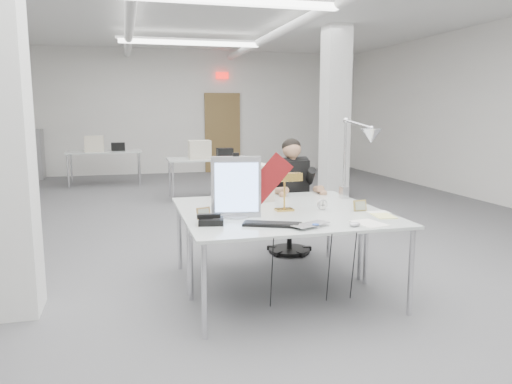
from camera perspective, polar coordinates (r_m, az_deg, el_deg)
room_shell at (r=6.59m, az=-2.60°, el=9.67°), size 10.04×14.04×3.24m
desk_main at (r=4.14m, az=4.72°, el=-3.44°), size 1.80×0.90×0.02m
desk_second at (r=4.98m, az=1.28°, el=-1.23°), size 1.80×0.90×0.02m
bg_desk_a at (r=9.48m, az=-5.25°, el=3.78°), size 1.60×0.80×0.02m
bg_desk_b at (r=11.55m, az=-16.95°, el=4.42°), size 1.60×0.80×0.02m
filing_cabinet at (r=13.17m, az=-24.12°, el=3.95°), size 0.45×0.55×1.20m
office_chair at (r=5.78m, az=3.88°, el=-1.38°), size 0.74×0.74×1.17m
seated_person at (r=5.68m, az=4.07°, el=1.68°), size 0.70×0.77×0.95m
monitor at (r=4.21m, az=-2.30°, el=0.56°), size 0.42×0.11×0.52m
pennant at (r=4.23m, az=1.25°, el=1.32°), size 0.43×0.14×0.48m
keyboard at (r=3.95m, az=1.87°, el=-3.70°), size 0.48×0.33×0.02m
laptop at (r=3.89m, az=6.82°, el=-3.93°), size 0.39×0.34×0.03m
mouse at (r=3.98m, az=11.23°, el=-3.66°), size 0.11×0.09×0.04m
bankers_lamp at (r=4.50m, az=3.27°, el=0.16°), size 0.33×0.13×0.37m
desk_phone at (r=4.01m, az=-5.15°, el=-3.34°), size 0.23×0.21×0.05m
picture_frame_left at (r=4.20m, az=-6.02°, el=-2.41°), size 0.13×0.07×0.10m
picture_frame_right at (r=4.60m, az=11.79°, el=-1.53°), size 0.13×0.04×0.10m
desk_clock at (r=4.59m, az=7.56°, el=-1.42°), size 0.10×0.04×0.10m
paper_stack_a at (r=4.12m, az=12.81°, el=-3.51°), size 0.25×0.32×0.01m
paper_stack_b at (r=4.43m, az=14.39°, el=-2.66°), size 0.19×0.24×0.01m
paper_stack_c at (r=4.56m, az=13.81°, el=-2.29°), size 0.19×0.14×0.01m
beige_monitor at (r=5.02m, az=-0.76°, el=1.10°), size 0.45×0.43×0.36m
architect_lamp at (r=4.97m, az=11.34°, el=3.91°), size 0.30×0.71×0.89m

